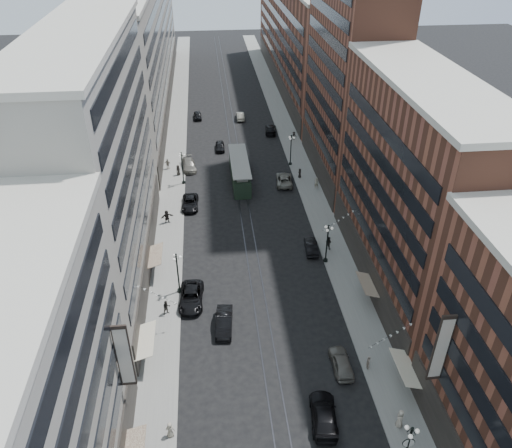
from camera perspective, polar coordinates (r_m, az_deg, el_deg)
name	(u,v)px	position (r m, az deg, el deg)	size (l,w,h in m)	color
ground	(238,168)	(87.02, -2.10, 6.45)	(220.00, 220.00, 0.00)	black
sidewalk_west	(176,146)	(96.09, -9.17, 8.76)	(4.00, 180.00, 0.15)	gray
sidewalk_east	(291,141)	(97.21, 4.03, 9.40)	(4.00, 180.00, 0.15)	gray
rail_west	(230,144)	(96.01, -2.96, 9.09)	(0.12, 180.00, 0.02)	#2D2D33
rail_east	(238,144)	(96.09, -2.12, 9.13)	(0.12, 180.00, 0.02)	#2D2D33
building_west_mid	(99,170)	(57.75, -17.50, 5.90)	(8.00, 36.00, 28.00)	gray
building_west_far	(146,43)	(117.23, -12.44, 19.55)	(8.00, 90.00, 26.00)	gray
building_east_mid	(411,192)	(57.36, 17.33, 3.46)	(8.00, 30.00, 24.00)	brown
building_east_tower	(352,46)	(78.93, 10.96, 19.37)	(8.00, 26.00, 42.00)	brown
building_east_far	(294,35)	(127.50, 4.37, 20.75)	(8.00, 72.00, 24.00)	brown
lamppost_sw_far	(178,272)	(58.19, -8.94, -5.40)	(1.03, 1.14, 5.52)	black
lamppost_sw_mid	(182,167)	(81.14, -8.41, 6.47)	(1.03, 1.14, 5.52)	black
lamppost_se_near	(407,447)	(44.05, 16.92, -23.18)	(1.08, 1.14, 5.52)	black
lamppost_se_far	(327,242)	(62.84, 8.13, -2.07)	(1.03, 1.14, 5.52)	black
lamppost_se_mid	(291,149)	(86.69, 4.00, 8.55)	(1.03, 1.14, 5.52)	black
streetcar	(240,171)	(82.13, -1.88, 6.06)	(2.90, 13.09, 3.62)	#223524
car_2	(191,297)	(58.10, -7.41, -8.27)	(2.64, 5.73, 1.59)	black
car_4	(341,362)	(51.52, 9.72, -15.32)	(1.81, 4.50, 1.53)	#66635B
car_5	(224,322)	(54.75, -3.67, -11.11)	(1.72, 4.93, 1.63)	black
car_6	(324,414)	(47.45, 7.74, -20.77)	(2.26, 5.57, 1.62)	black
pedestrian_1	(170,430)	(46.59, -9.79, -22.16)	(0.80, 0.44, 1.63)	#A69E89
pedestrian_2	(167,308)	(56.81, -10.18, -9.38)	(0.87, 0.48, 1.80)	black
pedestrian_4	(368,363)	(51.78, 12.71, -15.19)	(0.92, 0.42, 1.56)	#BEAD9D
car_7	(190,203)	(75.69, -7.54, 2.43)	(2.38, 5.17, 1.44)	black
car_8	(189,165)	(86.99, -7.69, 6.72)	(2.15, 5.30, 1.54)	slate
car_9	(197,116)	(108.60, -6.71, 12.20)	(1.63, 4.05, 1.38)	black
car_10	(311,246)	(65.97, 6.32, -2.56)	(1.50, 4.30, 1.42)	black
car_11	(284,179)	(81.59, 3.23, 5.10)	(2.51, 5.44, 1.51)	gray
car_12	(271,129)	(100.87, 1.69, 10.79)	(2.10, 5.18, 1.50)	black
car_13	(220,146)	(93.58, -4.15, 8.85)	(1.65, 4.10, 1.40)	black
car_14	(240,116)	(107.62, -1.81, 12.24)	(1.58, 4.52, 1.49)	gray
pedestrian_5	(167,217)	(72.06, -10.15, 0.84)	(1.80, 0.52, 1.94)	black
pedestrian_6	(168,164)	(87.16, -10.05, 6.78)	(1.08, 0.49, 1.84)	gray
pedestrian_7	(329,243)	(66.39, 8.29, -2.12)	(0.86, 0.47, 1.77)	black
pedestrian_8	(316,183)	(80.30, 6.91, 4.69)	(0.69, 0.45, 1.89)	#A7A18B
pedestrian_9	(294,136)	(97.46, 4.35, 10.03)	(1.06, 0.44, 1.63)	black
pedestrian_extra_0	(300,173)	(83.37, 5.02, 5.81)	(0.77, 0.42, 1.58)	black
pedestrian_extra_1	(400,418)	(48.13, 16.15, -20.57)	(0.93, 0.51, 1.91)	#BCB19C
pedestrian_extra_2	(178,170)	(84.81, -8.88, 6.11)	(0.88, 0.48, 1.80)	black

